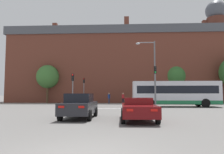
{
  "coord_description": "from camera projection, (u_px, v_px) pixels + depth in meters",
  "views": [
    {
      "loc": [
        1.04,
        -5.54,
        1.55
      ],
      "look_at": [
        -0.27,
        20.32,
        3.56
      ],
      "focal_mm": 35.0,
      "sensor_mm": 36.0,
      "label": 1
    }
  ],
  "objects": [
    {
      "name": "traffic_light_far_left",
      "position": [
        84.0,
        86.0,
        34.69
      ],
      "size": [
        0.26,
        0.31,
        4.09
      ],
      "color": "slate",
      "rests_on": "ground_plane"
    },
    {
      "name": "far_pavement",
      "position": [
        117.0,
        104.0,
        34.68
      ],
      "size": [
        68.1,
        2.5,
        0.01
      ],
      "primitive_type": "cube",
      "color": "#A09B91",
      "rests_on": "ground_plane"
    },
    {
      "name": "pedestrian_waiting",
      "position": [
        180.0,
        97.0,
        33.79
      ],
      "size": [
        0.4,
        0.26,
        1.81
      ],
      "rotation": [
        0.0,
        0.0,
        0.01
      ],
      "color": "black",
      "rests_on": "ground_plane"
    },
    {
      "name": "traffic_light_near_right",
      "position": [
        155.0,
        80.0,
        23.24
      ],
      "size": [
        0.26,
        0.31,
        4.52
      ],
      "color": "slate",
      "rests_on": "ground_plane"
    },
    {
      "name": "car_roadster_right",
      "position": [
        138.0,
        109.0,
        12.82
      ],
      "size": [
        2.03,
        4.89,
        1.32
      ],
      "rotation": [
        0.0,
        0.0,
        0.01
      ],
      "color": "#600C0F",
      "rests_on": "ground_plane"
    },
    {
      "name": "bus_crossing_lead",
      "position": [
        175.0,
        93.0,
        26.51
      ],
      "size": [
        10.22,
        2.77,
        3.05
      ],
      "rotation": [
        0.0,
        0.0,
        -1.57
      ],
      "color": "silver",
      "rests_on": "ground_plane"
    },
    {
      "name": "car_saloon_left",
      "position": [
        79.0,
        106.0,
        13.89
      ],
      "size": [
        1.96,
        4.27,
        1.58
      ],
      "rotation": [
        0.0,
        0.0,
        -0.01
      ],
      "color": "#232328",
      "rests_on": "ground_plane"
    },
    {
      "name": "street_lamp_junction",
      "position": [
        152.0,
        67.0,
        24.84
      ],
      "size": [
        2.23,
        0.36,
        7.59
      ],
      "color": "slate",
      "rests_on": "ground_plane"
    },
    {
      "name": "traffic_light_near_left",
      "position": [
        73.0,
        85.0,
        24.01
      ],
      "size": [
        0.26,
        0.31,
        3.78
      ],
      "color": "slate",
      "rests_on": "ground_plane"
    },
    {
      "name": "tree_kerbside",
      "position": [
        48.0,
        77.0,
        37.62
      ],
      "size": [
        3.83,
        3.83,
        6.53
      ],
      "color": "#4C3823",
      "rests_on": "ground_plane"
    },
    {
      "name": "stop_line_strip",
      "position": [
        113.0,
        109.0,
        23.0
      ],
      "size": [
        7.29,
        0.3,
        0.01
      ],
      "primitive_type": "cube",
      "color": "silver",
      "rests_on": "ground_plane"
    },
    {
      "name": "brick_civic_building",
      "position": [
        130.0,
        66.0,
        43.08
      ],
      "size": [
        45.24,
        11.02,
        19.9
      ],
      "color": "brown",
      "rests_on": "ground_plane"
    },
    {
      "name": "pedestrian_walking_west",
      "position": [
        123.0,
        97.0,
        34.99
      ],
      "size": [
        0.41,
        0.25,
        1.72
      ],
      "rotation": [
        0.0,
        0.0,
        3.11
      ],
      "color": "black",
      "rests_on": "ground_plane"
    },
    {
      "name": "tree_distant",
      "position": [
        175.0,
        76.0,
        38.42
      ],
      "size": [
        3.91,
        3.91,
        6.7
      ],
      "color": "#4C3823",
      "rests_on": "ground_plane"
    },
    {
      "name": "pedestrian_walking_east",
      "position": [
        109.0,
        97.0,
        35.25
      ],
      "size": [
        0.37,
        0.46,
        1.74
      ],
      "rotation": [
        0.0,
        0.0,
        4.26
      ],
      "color": "#333851",
      "rests_on": "ground_plane"
    }
  ]
}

